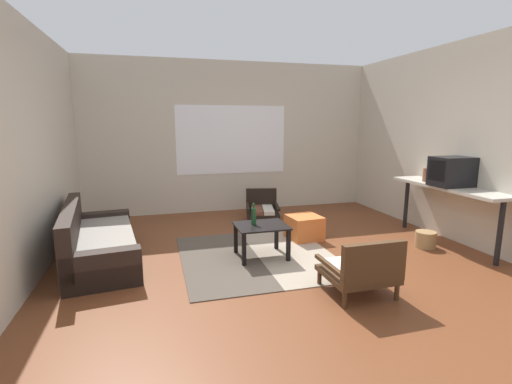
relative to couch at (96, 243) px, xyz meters
The scene contains 15 objects.
ground_plane 2.28m from the couch, 22.75° to the right, with size 7.80×7.80×0.00m, color brown.
far_wall_with_window 3.23m from the couch, 46.18° to the left, with size 5.60×0.13×2.70m.
side_wall_right 4.92m from the couch, ahead, with size 0.12×6.60×2.70m, color beige.
side_wall_left 1.39m from the couch, 134.44° to the right, with size 0.12×6.60×2.70m, color beige.
area_rug 1.93m from the couch, 11.65° to the right, with size 1.84×1.98×0.01m.
couch is the anchor object (origin of this frame).
coffee_table 1.97m from the couch, 12.18° to the right, with size 0.62×0.52×0.41m.
armchair_by_window 2.73m from the couch, 27.51° to the left, with size 0.65×0.73×0.50m.
armchair_striped_foreground 3.03m from the couch, 32.87° to the right, with size 0.63×0.60×0.58m.
ottoman_orange 2.71m from the couch, ahead, with size 0.44×0.44×0.34m, color #D1662D.
console_shelf 4.53m from the couch, ahead, with size 0.44×1.76×0.80m.
crt_television 4.57m from the couch, ahead, with size 0.51×0.37×0.38m.
clay_vase 4.53m from the couch, ahead, with size 0.22×0.22×0.29m.
glass_bottle 1.90m from the couch, 11.02° to the right, with size 0.06×0.06×0.26m.
wicker_basket 4.17m from the couch, ahead, with size 0.26×0.26×0.21m, color #9E7A4C.
Camera 1 is at (-1.38, -3.67, 1.63)m, focal length 25.95 mm.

